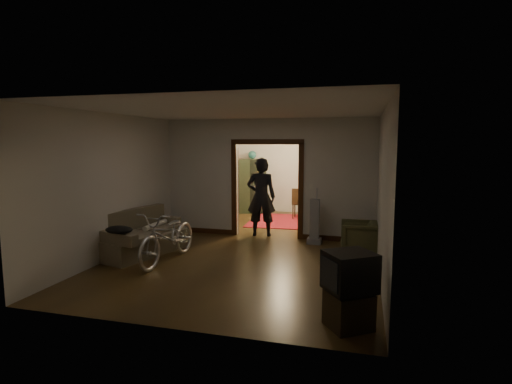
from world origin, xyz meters
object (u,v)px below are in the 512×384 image
(armchair, at_px, (359,238))
(desk, at_px, (323,205))
(person, at_px, (261,197))
(locker, at_px, (252,186))
(bicycle, at_px, (169,236))
(sofa, at_px, (144,232))

(armchair, bearing_deg, desk, -168.40)
(person, height_order, locker, person)
(bicycle, distance_m, person, 2.82)
(sofa, distance_m, bicycle, 0.87)
(person, relative_size, locker, 1.09)
(bicycle, distance_m, armchair, 3.78)
(bicycle, relative_size, armchair, 2.57)
(sofa, height_order, person, person)
(bicycle, relative_size, locker, 1.09)
(locker, bearing_deg, person, -88.26)
(sofa, xyz_separation_m, desk, (3.14, 5.03, -0.10))
(person, height_order, desk, person)
(armchair, height_order, person, person)
(locker, bearing_deg, sofa, -116.88)
(sofa, xyz_separation_m, bicycle, (0.77, -0.41, 0.05))
(locker, xyz_separation_m, desk, (2.29, -0.17, -0.52))
(armchair, relative_size, desk, 0.79)
(bicycle, xyz_separation_m, person, (1.16, 2.53, 0.45))
(sofa, xyz_separation_m, locker, (0.85, 5.19, 0.42))
(bicycle, bearing_deg, sofa, 155.12)
(armchair, distance_m, desk, 4.09)
(bicycle, bearing_deg, armchair, 26.28)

